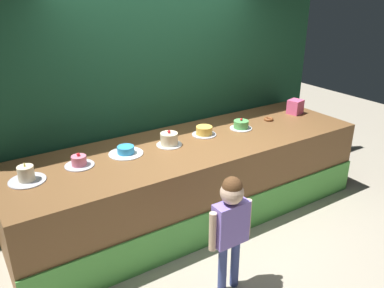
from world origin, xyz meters
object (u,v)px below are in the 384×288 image
at_px(cake_far_left, 26,175).
at_px(cake_left, 79,162).
at_px(donut, 269,119).
at_px(cake_center_left, 126,151).
at_px(pink_box, 295,107).
at_px(cake_far_right, 241,125).
at_px(child_figure, 231,220).
at_px(cake_center_right, 169,140).
at_px(cake_right, 204,131).

relative_size(cake_far_left, cake_left, 1.15).
height_order(donut, cake_center_left, cake_center_left).
height_order(cake_far_left, cake_center_left, cake_far_left).
bearing_deg(pink_box, cake_far_right, -176.45).
distance_m(cake_left, cake_far_right, 1.96).
distance_m(pink_box, cake_center_left, 2.45).
bearing_deg(child_figure, cake_center_right, 83.12).
relative_size(child_figure, cake_left, 3.94).
distance_m(pink_box, cake_far_right, 0.98).
distance_m(cake_left, cake_center_right, 0.98).
bearing_deg(cake_left, pink_box, 0.25).
bearing_deg(child_figure, cake_right, 64.07).
xyz_separation_m(child_figure, cake_right, (0.64, 1.33, 0.23)).
bearing_deg(cake_center_left, donut, -0.63).
height_order(donut, cake_far_left, cake_far_left).
relative_size(cake_center_left, cake_center_right, 1.28).
bearing_deg(cake_right, child_figure, -115.93).
distance_m(donut, cake_center_right, 1.47).
relative_size(donut, cake_right, 0.43).
bearing_deg(cake_center_right, cake_center_left, 175.34).
bearing_deg(cake_left, cake_center_left, 1.76).
distance_m(cake_far_left, cake_left, 0.49).
bearing_deg(cake_center_left, child_figure, -75.74).
bearing_deg(pink_box, cake_left, -179.75).
relative_size(cake_center_right, cake_far_right, 1.04).
xyz_separation_m(cake_left, cake_far_right, (1.96, -0.05, 0.00)).
bearing_deg(cake_far_right, pink_box, 3.55).
bearing_deg(cake_left, cake_center_right, -1.46).
height_order(pink_box, cake_right, pink_box).
distance_m(donut, cake_far_right, 0.49).
height_order(cake_far_left, cake_far_right, cake_far_left).
bearing_deg(cake_right, cake_far_left, -177.82).
relative_size(cake_far_left, cake_far_right, 1.22).
distance_m(child_figure, donut, 2.09).
height_order(pink_box, cake_center_left, pink_box).
bearing_deg(pink_box, cake_center_left, 179.95).
relative_size(cake_center_left, cake_far_right, 1.33).
bearing_deg(cake_far_left, cake_center_left, 4.04).
distance_m(donut, cake_center_left, 1.96).
height_order(donut, cake_right, cake_right).
distance_m(child_figure, cake_far_left, 1.83).
bearing_deg(cake_center_right, cake_right, 5.31).
height_order(cake_center_right, cake_right, cake_center_right).
bearing_deg(cake_left, cake_right, 0.80).
distance_m(child_figure, cake_center_right, 1.31).
xyz_separation_m(pink_box, cake_far_left, (-3.43, -0.07, -0.04)).
bearing_deg(cake_right, cake_left, -179.20).
xyz_separation_m(child_figure, cake_far_right, (1.14, 1.26, 0.23)).
bearing_deg(cake_right, cake_far_right, -7.97).
bearing_deg(pink_box, cake_right, 179.69).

